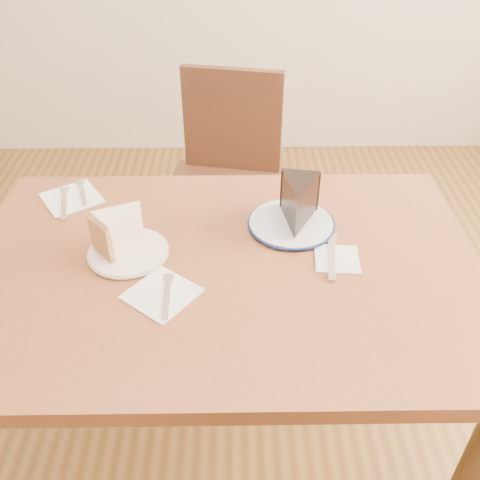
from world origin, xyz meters
name	(u,v)px	position (x,y,z in m)	size (l,w,h in m)	color
ground	(229,444)	(0.00, 0.00, 0.00)	(4.00, 4.00, 0.00)	#442B12
table	(225,295)	(0.00, 0.00, 0.65)	(1.20, 0.80, 0.75)	#4B2514
chair_far	(226,185)	(-0.01, 0.76, 0.49)	(0.51, 0.51, 0.89)	black
plate_cream	(128,252)	(-0.23, 0.04, 0.76)	(0.18, 0.18, 0.01)	silver
plate_navy	(291,224)	(0.17, 0.15, 0.76)	(0.21, 0.21, 0.01)	white
carrot_cake	(123,229)	(-0.24, 0.06, 0.81)	(0.08, 0.11, 0.09)	beige
chocolate_cake	(298,206)	(0.18, 0.14, 0.81)	(0.10, 0.14, 0.10)	black
napkin_cream	(162,294)	(-0.14, -0.10, 0.75)	(0.13, 0.13, 0.00)	white
napkin_navy	(337,259)	(0.26, 0.01, 0.75)	(0.10, 0.10, 0.00)	white
napkin_spare	(72,198)	(-0.42, 0.28, 0.75)	(0.14, 0.14, 0.00)	white
fork_cream	(167,296)	(-0.12, -0.11, 0.76)	(0.01, 0.14, 0.00)	silver
knife_navy	(332,256)	(0.25, 0.02, 0.76)	(0.02, 0.17, 0.00)	silver
fork_spare	(82,192)	(-0.40, 0.30, 0.76)	(0.01, 0.14, 0.00)	silver
knife_spare	(64,203)	(-0.43, 0.25, 0.76)	(0.01, 0.16, 0.00)	silver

